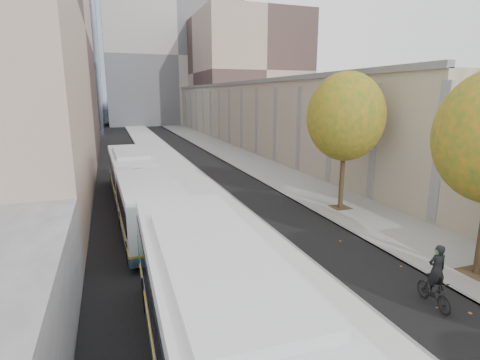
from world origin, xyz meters
name	(u,v)px	position (x,y,z in m)	size (l,w,h in m)	color
bus_platform	(178,174)	(-3.88, 35.00, 0.07)	(4.25, 150.00, 0.15)	silver
sidewalk	(264,168)	(4.12, 35.00, 0.04)	(4.75, 150.00, 0.08)	gray
building_tan	(260,111)	(15.50, 64.00, 4.00)	(18.00, 92.00, 8.00)	gray
building_far_block	(172,59)	(6.00, 96.00, 15.00)	(30.00, 18.00, 30.00)	#A8A099
tree_d	(346,117)	(3.60, 22.00, 5.47)	(4.40, 4.40, 7.60)	black
bus_far	(137,184)	(-7.88, 25.74, 1.56)	(3.05, 17.21, 2.86)	silver
cyclist	(435,284)	(0.31, 11.90, 0.78)	(0.73, 1.70, 2.11)	black
distant_car	(124,154)	(-7.93, 44.41, 0.65)	(1.54, 3.83, 1.30)	silver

